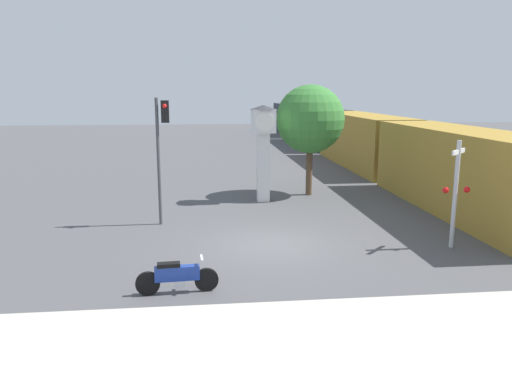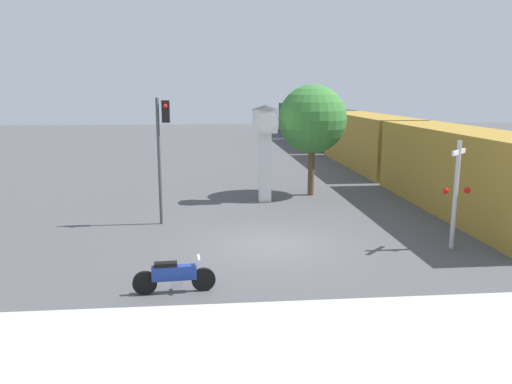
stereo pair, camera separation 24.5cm
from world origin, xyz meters
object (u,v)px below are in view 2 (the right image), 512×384
(clock_tower, at_px, (265,138))
(street_tree, at_px, (312,119))
(railroad_crossing_signal, at_px, (456,190))
(freight_train, at_px, (341,133))
(motorcycle, at_px, (174,276))
(traffic_light, at_px, (162,139))

(clock_tower, relative_size, street_tree, 0.83)
(railroad_crossing_signal, bearing_deg, clock_tower, 124.72)
(clock_tower, bearing_deg, street_tree, 25.96)
(freight_train, bearing_deg, clock_tower, -115.63)
(clock_tower, relative_size, freight_train, 0.08)
(motorcycle, height_order, clock_tower, clock_tower)
(railroad_crossing_signal, relative_size, street_tree, 0.66)
(railroad_crossing_signal, height_order, street_tree, street_tree)
(freight_train, xyz_separation_m, railroad_crossing_signal, (-2.74, -23.98, 0.19))
(clock_tower, relative_size, traffic_light, 0.92)
(motorcycle, distance_m, freight_train, 29.10)
(freight_train, distance_m, traffic_light, 23.52)
(freight_train, height_order, street_tree, street_tree)
(clock_tower, xyz_separation_m, railroad_crossing_signal, (5.18, -7.48, -1.00))
(freight_train, relative_size, traffic_light, 10.93)
(traffic_light, relative_size, railroad_crossing_signal, 1.37)
(motorcycle, distance_m, street_tree, 13.18)
(clock_tower, bearing_deg, railroad_crossing_signal, -55.28)
(motorcycle, height_order, street_tree, street_tree)
(clock_tower, distance_m, street_tree, 2.73)
(motorcycle, xyz_separation_m, clock_tower, (3.41, 10.26, 2.45))
(motorcycle, relative_size, clock_tower, 0.47)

